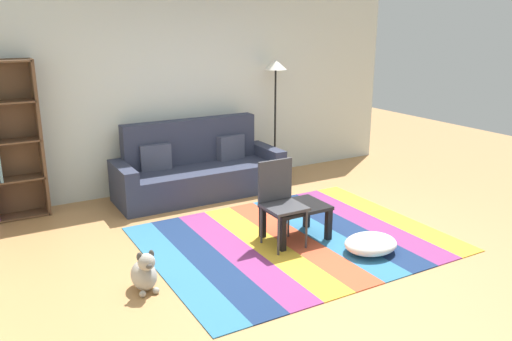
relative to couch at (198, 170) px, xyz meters
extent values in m
plane|color=#B27F4C|center=(0.09, -2.02, -0.34)|extent=(14.00, 14.00, 0.00)
cube|color=silver|center=(0.09, 0.53, 1.01)|extent=(6.80, 0.10, 2.70)
cube|color=teal|center=(-1.09, -1.94, -0.33)|extent=(0.34, 2.45, 0.01)
cube|color=navy|center=(-0.75, -1.94, -0.33)|extent=(0.34, 2.45, 0.01)
cube|color=#843370|center=(-0.41, -1.94, -0.33)|extent=(0.34, 2.45, 0.01)
cube|color=gold|center=(-0.06, -1.94, -0.33)|extent=(0.34, 2.45, 0.01)
cube|color=#C64C2D|center=(0.28, -1.94, -0.33)|extent=(0.34, 2.45, 0.01)
cube|color=teal|center=(0.62, -1.94, -0.33)|extent=(0.34, 2.45, 0.01)
cube|color=navy|center=(0.96, -1.94, -0.33)|extent=(0.34, 2.45, 0.01)
cube|color=#843370|center=(1.31, -1.94, -0.33)|extent=(0.34, 2.45, 0.01)
cube|color=gold|center=(1.65, -1.94, -0.33)|extent=(0.34, 2.45, 0.01)
cube|color=#2D3347|center=(0.00, -0.07, -0.14)|extent=(1.90, 0.80, 0.40)
cube|color=#2D3347|center=(0.00, 0.23, 0.36)|extent=(1.90, 0.20, 0.60)
cube|color=#2D3347|center=(-1.04, -0.07, -0.06)|extent=(0.18, 0.80, 0.56)
cube|color=#2D3347|center=(1.04, -0.07, -0.06)|extent=(0.18, 0.80, 0.56)
cube|color=#42475B|center=(-0.55, 0.11, 0.22)|extent=(0.42, 0.19, 0.36)
cube|color=#42475B|center=(0.55, 0.11, 0.22)|extent=(0.42, 0.19, 0.36)
cube|color=brown|center=(-1.90, 0.28, 0.60)|extent=(0.04, 0.28, 1.87)
cube|color=brown|center=(-2.34, 0.28, -0.32)|extent=(0.86, 0.28, 0.02)
cube|color=brown|center=(-2.34, 0.28, 0.14)|extent=(0.86, 0.28, 0.02)
cube|color=brown|center=(-2.34, 0.28, 0.60)|extent=(0.86, 0.28, 0.02)
cube|color=black|center=(0.30, -1.92, 0.03)|extent=(0.66, 0.49, 0.04)
cube|color=black|center=(0.01, -2.13, -0.16)|extent=(0.06, 0.06, 0.34)
cube|color=black|center=(0.59, -2.13, -0.16)|extent=(0.06, 0.06, 0.34)
cube|color=black|center=(0.01, -1.72, -0.16)|extent=(0.06, 0.06, 0.34)
cube|color=black|center=(0.59, -1.72, -0.16)|extent=(0.06, 0.06, 0.34)
ellipsoid|color=white|center=(0.77, -2.60, -0.24)|extent=(0.57, 0.47, 0.18)
ellipsoid|color=#9E998E|center=(-1.47, -2.17, -0.21)|extent=(0.22, 0.30, 0.26)
sphere|color=#9E998E|center=(-1.47, -2.28, -0.03)|extent=(0.15, 0.15, 0.15)
ellipsoid|color=#474440|center=(-1.47, -2.34, -0.04)|extent=(0.06, 0.07, 0.05)
ellipsoid|color=#474440|center=(-1.52, -2.26, 0.02)|extent=(0.05, 0.04, 0.08)
ellipsoid|color=#474440|center=(-1.42, -2.26, 0.02)|extent=(0.05, 0.04, 0.08)
sphere|color=#9E998E|center=(-1.53, -2.31, -0.31)|extent=(0.06, 0.06, 0.06)
sphere|color=#9E998E|center=(-1.41, -2.31, -0.31)|extent=(0.06, 0.06, 0.06)
cylinder|color=black|center=(1.35, 0.21, -0.32)|extent=(0.26, 0.26, 0.02)
cylinder|color=black|center=(1.35, 0.21, 0.48)|extent=(0.03, 0.03, 1.58)
cone|color=white|center=(1.35, 0.21, 1.34)|extent=(0.32, 0.32, 0.14)
cube|color=black|center=(0.27, -1.93, 0.06)|extent=(0.07, 0.15, 0.02)
cube|color=#38383D|center=(0.09, -2.02, 0.10)|extent=(0.40, 0.40, 0.03)
cube|color=#38383D|center=(0.09, -1.84, 0.34)|extent=(0.40, 0.03, 0.44)
cylinder|color=#38383D|center=(-0.08, -2.19, -0.12)|extent=(0.02, 0.02, 0.42)
cylinder|color=#38383D|center=(0.26, -2.19, -0.12)|extent=(0.02, 0.02, 0.42)
cylinder|color=#38383D|center=(-0.08, -1.85, -0.12)|extent=(0.02, 0.02, 0.42)
cylinder|color=#38383D|center=(0.26, -1.85, -0.12)|extent=(0.02, 0.02, 0.42)
camera|label=1|loc=(-2.65, -6.23, 1.95)|focal=36.24mm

